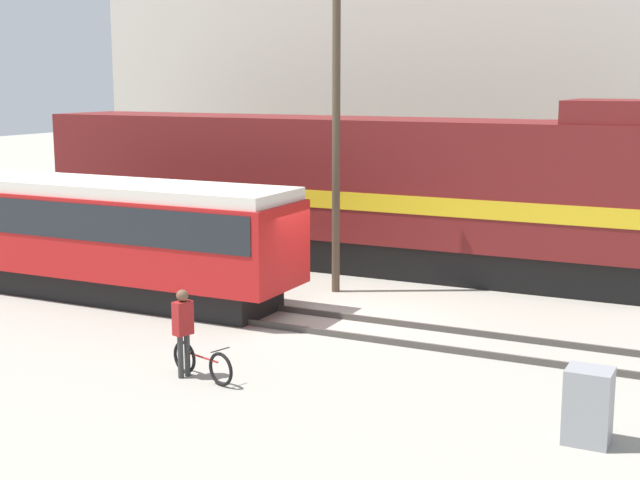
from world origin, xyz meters
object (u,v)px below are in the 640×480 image
object	(u,v)px
person	(183,324)
signal_box	(588,406)
bicycle	(202,363)
utility_pole_left	(336,128)
streetcar	(114,232)
freight_locomotive	(343,189)

from	to	relation	value
person	signal_box	distance (m)	7.45
bicycle	signal_box	world-z (taller)	signal_box
utility_pole_left	signal_box	bearing A→B (deg)	-43.45
utility_pole_left	streetcar	bearing A→B (deg)	-146.50
person	signal_box	xyz separation A→B (m)	(7.44, 0.18, -0.44)
utility_pole_left	signal_box	size ratio (longest dim) A/B	7.27
person	freight_locomotive	bearing A→B (deg)	98.76
streetcar	person	size ratio (longest dim) A/B	5.87
utility_pole_left	person	bearing A→B (deg)	-87.12
streetcar	bicycle	xyz separation A→B (m)	(5.58, -4.38, -1.41)
utility_pole_left	signal_box	xyz separation A→B (m)	(7.82, -7.41, -3.76)
person	utility_pole_left	world-z (taller)	utility_pole_left
streetcar	bicycle	size ratio (longest dim) A/B	6.06
freight_locomotive	person	world-z (taller)	freight_locomotive
utility_pole_left	signal_box	distance (m)	11.41
utility_pole_left	bicycle	bearing A→B (deg)	-84.15
bicycle	signal_box	bearing A→B (deg)	1.19
streetcar	utility_pole_left	world-z (taller)	utility_pole_left
freight_locomotive	signal_box	world-z (taller)	freight_locomotive
freight_locomotive	streetcar	world-z (taller)	freight_locomotive
freight_locomotive	signal_box	distance (m)	14.07
bicycle	person	world-z (taller)	person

